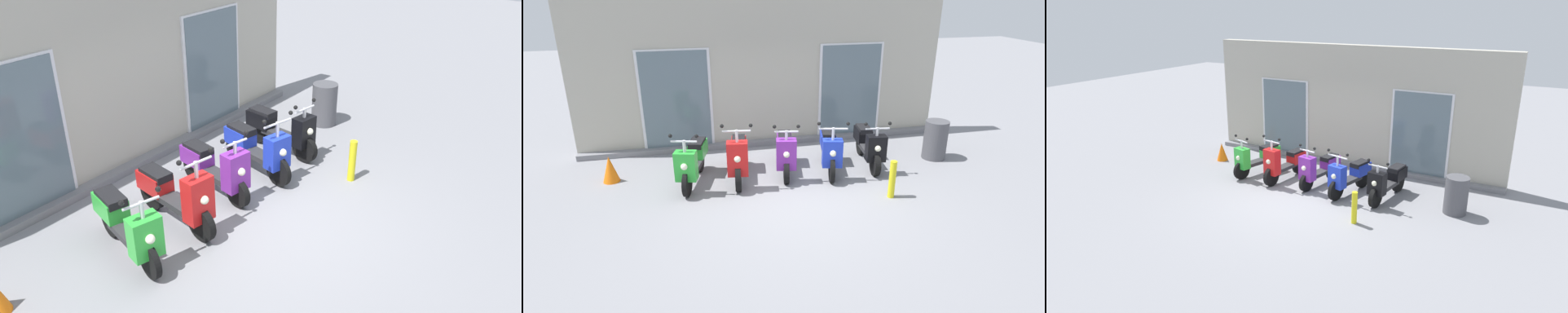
% 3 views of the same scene
% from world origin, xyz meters
% --- Properties ---
extents(ground_plane, '(40.00, 40.00, 0.00)m').
position_xyz_m(ground_plane, '(0.00, 0.00, 0.00)').
color(ground_plane, gray).
extents(storefront_facade, '(8.50, 0.50, 3.35)m').
position_xyz_m(storefront_facade, '(0.00, 2.93, 1.61)').
color(storefront_facade, '#B2AD9E').
rests_on(storefront_facade, ground_plane).
extents(scooter_green, '(0.72, 1.55, 1.17)m').
position_xyz_m(scooter_green, '(-1.81, 0.94, 0.47)').
color(scooter_green, black).
rests_on(scooter_green, ground_plane).
extents(scooter_red, '(0.63, 1.62, 1.29)m').
position_xyz_m(scooter_red, '(-0.94, 0.93, 0.48)').
color(scooter_red, black).
rests_on(scooter_red, ground_plane).
extents(scooter_purple, '(0.63, 1.52, 1.17)m').
position_xyz_m(scooter_purple, '(0.02, 1.04, 0.46)').
color(scooter_purple, black).
rests_on(scooter_purple, ground_plane).
extents(scooter_blue, '(0.72, 1.55, 1.20)m').
position_xyz_m(scooter_blue, '(0.91, 0.89, 0.47)').
color(scooter_blue, black).
rests_on(scooter_blue, ground_plane).
extents(scooter_black, '(0.60, 1.63, 1.10)m').
position_xyz_m(scooter_black, '(1.82, 1.04, 0.44)').
color(scooter_black, black).
rests_on(scooter_black, ground_plane).
extents(trash_bin, '(0.50, 0.50, 0.85)m').
position_xyz_m(trash_bin, '(3.38, 1.02, 0.42)').
color(trash_bin, '#4C4C51').
rests_on(trash_bin, ground_plane).
extents(traffic_cone, '(0.32, 0.32, 0.52)m').
position_xyz_m(traffic_cone, '(-3.38, 1.38, 0.26)').
color(traffic_cone, orange).
rests_on(traffic_cone, ground_plane).
extents(curb_bollard, '(0.12, 0.12, 0.70)m').
position_xyz_m(curb_bollard, '(1.62, -0.48, 0.35)').
color(curb_bollard, yellow).
rests_on(curb_bollard, ground_plane).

